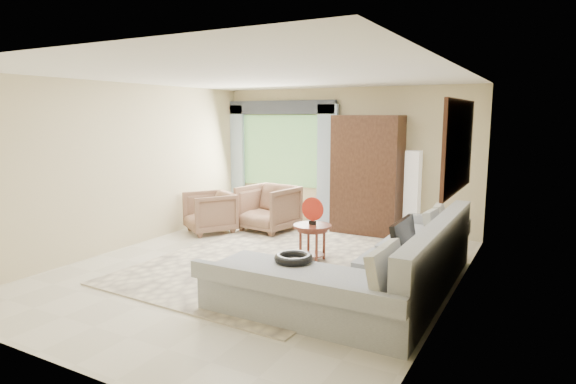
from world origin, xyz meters
The scene contains 17 objects.
ground centered at (0.00, 0.00, 0.00)m, with size 6.00×6.00×0.00m, color silver.
area_rug centered at (-0.07, 0.34, 0.01)m, with size 3.00×4.00×0.02m, color #F4E6C1.
sectional_sofa centered at (1.78, -0.18, 0.28)m, with size 2.30×3.46×0.90m.
tv_screen centered at (2.05, -0.24, 0.72)m, with size 0.06×0.74×0.48m, color black.
garden_hose centered at (1.00, -0.88, 0.55)m, with size 0.43×0.43×0.09m, color black.
coffee_table centered at (0.47, 0.68, 0.29)m, with size 0.55×0.55×0.55m.
red_disc centered at (0.47, 0.68, 0.78)m, with size 0.34×0.34×0.03m, color #A81F10.
armchair_left centered at (-1.93, 1.37, 0.37)m, with size 0.79×0.81×0.74m, color brown.
armchair_right centered at (-1.06, 1.97, 0.42)m, with size 0.90×0.92×0.84m, color #8F614E.
potted_plant centered at (-2.31, 2.47, 0.29)m, with size 0.52×0.45×0.58m, color #999999.
armoire centered at (0.55, 2.72, 1.05)m, with size 1.20×0.55×2.10m, color black.
floor_lamp centered at (1.35, 2.78, 0.75)m, with size 0.24×0.24×1.50m, color silver.
window centered at (-1.35, 2.97, 1.40)m, with size 1.80×0.04×1.40m, color #669E59.
curtain_left centered at (-2.40, 2.88, 1.15)m, with size 0.40×0.08×2.30m, color #9EB7CC.
curtain_right centered at (-0.30, 2.88, 1.15)m, with size 0.40×0.08×2.30m, color #9EB7CC.
valance centered at (-1.35, 2.90, 2.25)m, with size 2.40×0.12×0.26m, color #1E232D.
wall_mirror centered at (2.46, 0.35, 1.75)m, with size 0.05×1.70×1.05m.
Camera 1 is at (3.42, -5.38, 2.10)m, focal length 30.00 mm.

